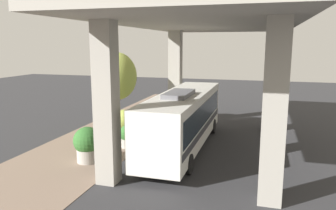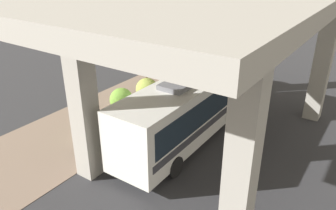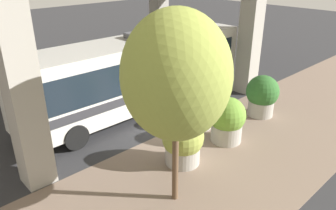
# 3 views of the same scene
# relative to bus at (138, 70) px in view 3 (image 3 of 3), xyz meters

# --- Properties ---
(ground_plane) EXTENTS (80.00, 80.00, 0.00)m
(ground_plane) POSITION_rel_bus_xyz_m (-2.61, 0.13, -1.96)
(ground_plane) COLOR #2D2D30
(ground_plane) RESTS_ON ground
(sidewalk_strip) EXTENTS (6.00, 40.00, 0.02)m
(sidewalk_strip) POSITION_rel_bus_xyz_m (-5.61, 0.13, -1.95)
(sidewalk_strip) COLOR #7A6656
(sidewalk_strip) RESTS_ON ground
(bus) EXTENTS (2.63, 11.46, 3.62)m
(bus) POSITION_rel_bus_xyz_m (0.00, 0.00, 0.00)
(bus) COLOR silver
(bus) RESTS_ON ground
(fire_hydrant) EXTENTS (0.38, 0.18, 0.92)m
(fire_hydrant) POSITION_rel_bus_xyz_m (-3.46, -2.26, -1.50)
(fire_hydrant) COLOR #B21919
(fire_hydrant) RESTS_ON ground
(planter_front) EXTENTS (1.47, 1.47, 1.79)m
(planter_front) POSITION_rel_bus_xyz_m (-4.61, 1.76, -1.08)
(planter_front) COLOR #9E998E
(planter_front) RESTS_ON ground
(planter_middle) EXTENTS (1.42, 1.42, 1.85)m
(planter_middle) POSITION_rel_bus_xyz_m (-4.72, -0.59, -1.04)
(planter_middle) COLOR #9E998E
(planter_middle) RESTS_ON ground
(planter_back) EXTENTS (1.47, 1.47, 1.92)m
(planter_back) POSITION_rel_bus_xyz_m (-4.35, -3.63, -0.98)
(planter_back) COLOR #9E998E
(planter_back) RESTS_ON ground
(planter_extra) EXTENTS (1.10, 1.10, 1.43)m
(planter_extra) POSITION_rel_bus_xyz_m (-3.25, -0.68, -1.26)
(planter_extra) COLOR #9E998E
(planter_extra) RESTS_ON ground
(street_tree_near) EXTENTS (2.88, 2.88, 5.64)m
(street_tree_near) POSITION_rel_bus_xyz_m (-5.79, 3.29, 1.94)
(street_tree_near) COLOR brown
(street_tree_near) RESTS_ON ground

